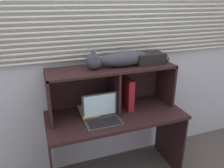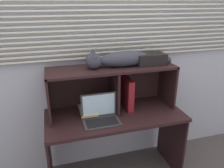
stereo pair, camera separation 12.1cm
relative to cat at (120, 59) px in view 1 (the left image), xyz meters
name	(u,v)px [view 1 (the left image)]	position (x,y,z in m)	size (l,w,h in m)	color
back_panel_with_blinds	(104,51)	(-0.07, 0.22, 0.03)	(4.40, 0.08, 2.50)	#ACB9BD
desk	(116,127)	(-0.07, -0.10, -0.65)	(1.28, 0.57, 0.72)	black
hutch_shelf_unit	(111,80)	(-0.07, 0.03, -0.20)	(1.19, 0.34, 0.43)	black
cat	(120,59)	(0.00, 0.00, 0.00)	(0.83, 0.16, 0.17)	#32363E
laptop	(102,115)	(-0.23, -0.17, -0.44)	(0.32, 0.20, 0.24)	#333333
binder_upright	(127,93)	(0.08, 0.00, -0.35)	(0.06, 0.23, 0.30)	maroon
book_stack	(88,111)	(-0.32, 0.00, -0.48)	(0.15, 0.27, 0.04)	#4A6A46
storage_box	(149,58)	(0.30, 0.00, -0.02)	(0.28, 0.18, 0.10)	black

